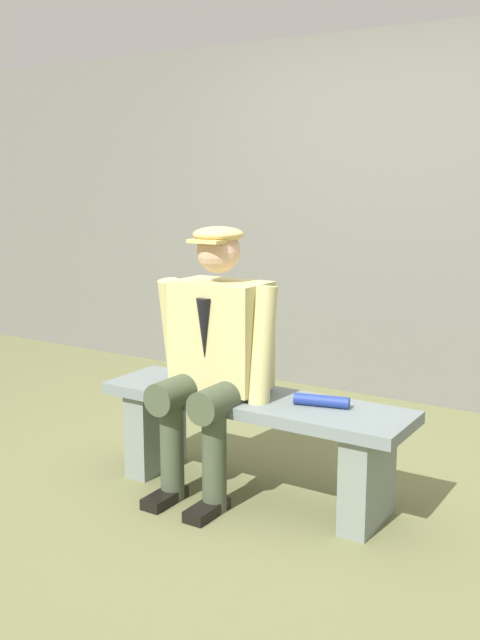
% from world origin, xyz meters
% --- Properties ---
extents(ground_plane, '(30.00, 30.00, 0.00)m').
position_xyz_m(ground_plane, '(0.00, 0.00, 0.00)').
color(ground_plane, olive).
extents(bench, '(1.49, 0.41, 0.48)m').
position_xyz_m(bench, '(0.00, 0.00, 0.32)').
color(bench, slate).
rests_on(bench, ground).
extents(seated_man, '(0.60, 0.55, 1.25)m').
position_xyz_m(seated_man, '(0.17, 0.06, 0.69)').
color(seated_man, tan).
rests_on(seated_man, ground).
extents(rolled_magazine, '(0.25, 0.11, 0.05)m').
position_xyz_m(rolled_magazine, '(-0.34, -0.03, 0.51)').
color(rolled_magazine, navy).
rests_on(rolled_magazine, bench).
extents(stadium_wall, '(12.00, 0.24, 2.40)m').
position_xyz_m(stadium_wall, '(0.00, -1.93, 1.20)').
color(stadium_wall, slate).
rests_on(stadium_wall, ground).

